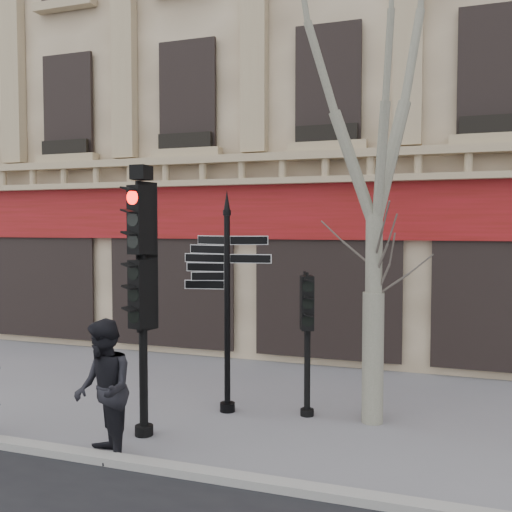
# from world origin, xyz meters

# --- Properties ---
(ground) EXTENTS (80.00, 80.00, 0.00)m
(ground) POSITION_xyz_m (0.00, 0.00, 0.00)
(ground) COLOR slate
(ground) RESTS_ON ground
(kerb) EXTENTS (80.00, 0.25, 0.12)m
(kerb) POSITION_xyz_m (0.00, -1.40, 0.06)
(kerb) COLOR gray
(kerb) RESTS_ON ground
(building) EXTENTS (28.00, 15.52, 18.00)m
(building) POSITION_xyz_m (0.00, 12.48, 8.99)
(building) COLOR tan
(building) RESTS_ON ground
(fingerpost) EXTENTS (1.65, 1.65, 3.88)m
(fingerpost) POSITION_xyz_m (-0.98, 1.19, 2.61)
(fingerpost) COLOR black
(fingerpost) RESTS_ON ground
(traffic_signal_main) EXTENTS (0.52, 0.41, 4.18)m
(traffic_signal_main) POSITION_xyz_m (-1.79, -0.30, 2.64)
(traffic_signal_main) COLOR black
(traffic_signal_main) RESTS_ON ground
(traffic_signal_secondary) EXTENTS (0.48, 0.42, 2.42)m
(traffic_signal_secondary) POSITION_xyz_m (0.40, 1.42, 1.69)
(traffic_signal_secondary) COLOR black
(traffic_signal_secondary) RESTS_ON ground
(plane_tree) EXTENTS (3.15, 3.15, 8.38)m
(plane_tree) POSITION_xyz_m (1.50, 1.46, 5.88)
(plane_tree) COLOR gray
(plane_tree) RESTS_ON ground
(pedestrian_b) EXTENTS (1.20, 1.21, 1.97)m
(pedestrian_b) POSITION_xyz_m (-1.84, -1.30, 0.98)
(pedestrian_b) COLOR black
(pedestrian_b) RESTS_ON ground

